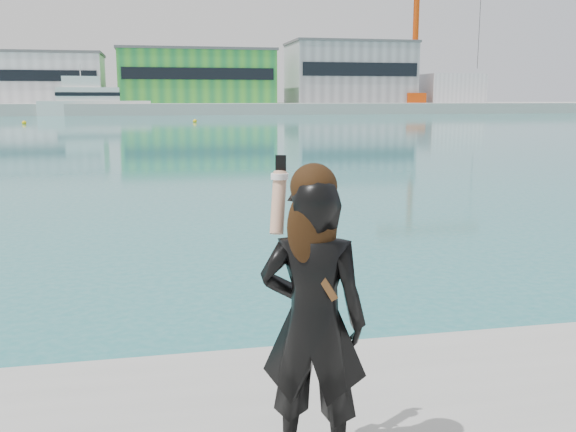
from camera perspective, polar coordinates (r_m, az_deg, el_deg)
The scene contains 11 objects.
far_quay at distance 134.21m, azimuth -11.61°, elevation 9.39°, with size 320.00×40.00×2.00m, color #9E9E99.
warehouse_white at distance 133.87m, azimuth -21.34°, elevation 11.37°, with size 24.48×15.35×9.50m.
warehouse_green at distance 132.55m, azimuth -8.16°, elevation 12.19°, with size 30.60×16.36×10.50m.
warehouse_grey_right at distance 138.51m, azimuth 5.48°, elevation 12.58°, with size 25.50×15.35×12.50m.
ancillary_shed at distance 144.68m, azimuth 14.20°, elevation 10.93°, with size 12.00×10.00×6.00m, color silver.
dock_crane at distance 137.90m, azimuth 11.74°, elevation 15.26°, with size 23.00×4.00×24.00m.
flagpole_right at distance 127.37m, azimuth -1.46°, elevation 12.04°, with size 1.28×0.16×8.00m.
motor_yacht at distance 117.64m, azimuth -17.09°, elevation 9.74°, with size 19.07×6.98×8.71m.
buoy_near at distance 80.63m, azimuth -8.27°, elevation 8.24°, with size 0.50×0.50×0.50m, color yellow.
buoy_extra at distance 80.34m, azimuth -22.40°, elevation 7.56°, with size 0.50×0.50×0.50m, color yellow.
woman at distance 3.71m, azimuth 2.23°, elevation -8.69°, with size 0.73×0.61×1.80m.
Camera 1 is at (-1.06, -4.19, 2.92)m, focal length 40.00 mm.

